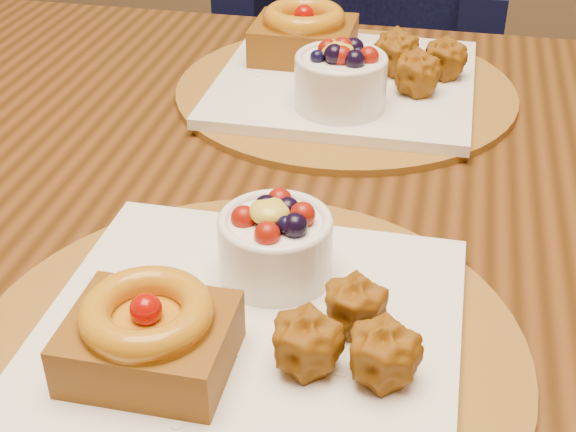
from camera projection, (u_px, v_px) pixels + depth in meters
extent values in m
cube|color=#371F0A|center=(308.00, 210.00, 0.73)|extent=(1.60, 0.90, 0.04)
cylinder|color=#603612|center=(247.00, 352.00, 0.54)|extent=(0.38, 0.38, 0.01)
cube|color=white|center=(246.00, 340.00, 0.53)|extent=(0.28, 0.28, 0.01)
cube|color=#4B2807|center=(150.00, 343.00, 0.50)|extent=(0.10, 0.08, 0.04)
torus|color=#A45A0A|center=(146.00, 312.00, 0.48)|extent=(0.08, 0.08, 0.02)
sphere|color=#910802|center=(146.00, 310.00, 0.48)|extent=(0.02, 0.02, 0.02)
sphere|color=#8B500A|center=(355.00, 305.00, 0.53)|extent=(0.04, 0.04, 0.04)
sphere|color=#8B500A|center=(307.00, 344.00, 0.50)|extent=(0.04, 0.04, 0.04)
sphere|color=#8B500A|center=(383.00, 355.00, 0.49)|extent=(0.04, 0.04, 0.04)
cylinder|color=white|center=(275.00, 248.00, 0.57)|extent=(0.08, 0.08, 0.05)
torus|color=white|center=(275.00, 222.00, 0.56)|extent=(0.08, 0.08, 0.01)
ellipsoid|color=gold|center=(270.00, 211.00, 0.56)|extent=(0.03, 0.03, 0.02)
cylinder|color=#603612|center=(345.00, 90.00, 0.90)|extent=(0.38, 0.38, 0.01)
cube|color=white|center=(346.00, 82.00, 0.90)|extent=(0.28, 0.28, 0.01)
cube|color=#4B2807|center=(304.00, 40.00, 0.93)|extent=(0.11, 0.09, 0.04)
torus|color=#A45A0A|center=(304.00, 17.00, 0.91)|extent=(0.09, 0.09, 0.02)
sphere|color=#910802|center=(304.00, 15.00, 0.91)|extent=(0.02, 0.02, 0.02)
sphere|color=#8B500A|center=(416.00, 74.00, 0.85)|extent=(0.05, 0.05, 0.05)
sphere|color=#8B500A|center=(395.00, 55.00, 0.89)|extent=(0.05, 0.05, 0.05)
sphere|color=#8B500A|center=(445.00, 59.00, 0.88)|extent=(0.05, 0.05, 0.05)
cylinder|color=white|center=(340.00, 83.00, 0.81)|extent=(0.09, 0.09, 0.05)
torus|color=white|center=(341.00, 59.00, 0.80)|extent=(0.09, 0.09, 0.01)
ellipsoid|color=gold|center=(338.00, 51.00, 0.80)|extent=(0.03, 0.03, 0.02)
cube|color=black|center=(295.00, 98.00, 1.57)|extent=(0.60, 0.60, 0.04)
cylinder|color=black|center=(162.00, 216.00, 1.67)|extent=(0.04, 0.04, 0.45)
cylinder|color=black|center=(321.00, 284.00, 1.47)|extent=(0.04, 0.04, 0.45)
cylinder|color=black|center=(274.00, 143.00, 1.94)|extent=(0.04, 0.04, 0.45)
cylinder|color=black|center=(421.00, 193.00, 1.74)|extent=(0.04, 0.04, 0.45)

